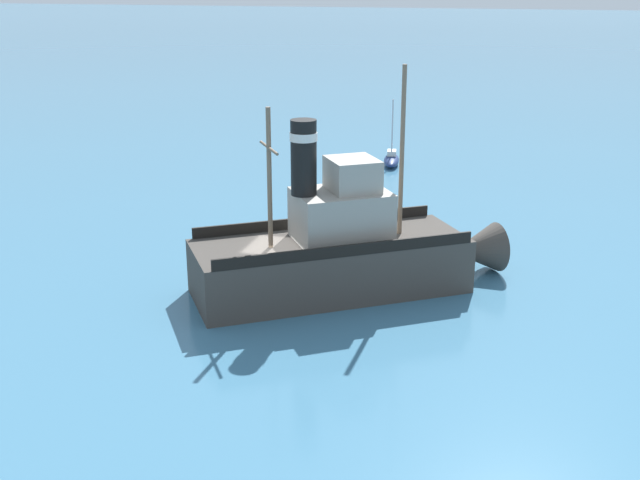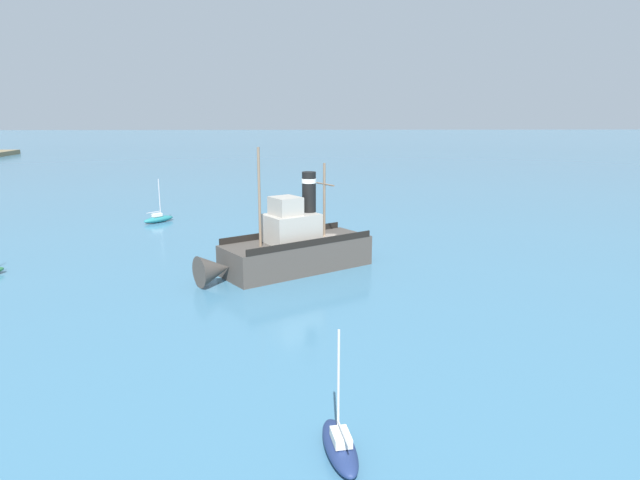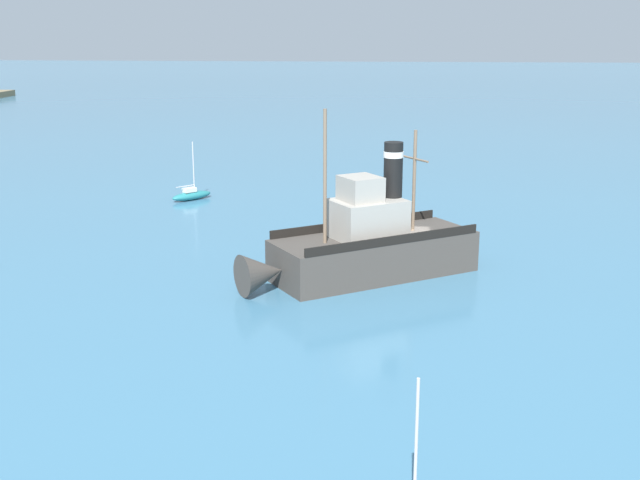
{
  "view_description": "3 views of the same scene",
  "coord_description": "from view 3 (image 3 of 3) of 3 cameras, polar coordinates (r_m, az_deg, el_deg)",
  "views": [
    {
      "loc": [
        30.93,
        10.39,
        13.58
      ],
      "look_at": [
        -3.26,
        1.0,
        1.7
      ],
      "focal_mm": 45.0,
      "sensor_mm": 36.0,
      "label": 1
    },
    {
      "loc": [
        -45.45,
        1.35,
        12.69
      ],
      "look_at": [
        0.65,
        0.1,
        1.99
      ],
      "focal_mm": 32.0,
      "sensor_mm": 36.0,
      "label": 2
    },
    {
      "loc": [
        -46.52,
        0.94,
        14.17
      ],
      "look_at": [
        -1.01,
        5.22,
        2.0
      ],
      "focal_mm": 45.0,
      "sensor_mm": 36.0,
      "label": 3
    }
  ],
  "objects": [
    {
      "name": "old_tugboat",
      "position": [
        46.58,
        3.24,
        -0.47
      ],
      "size": [
        10.83,
        13.84,
        9.9
      ],
      "color": "#423D38",
      "rests_on": "ground"
    },
    {
      "name": "sailboat_teal",
      "position": [
        68.76,
        -9.13,
        3.19
      ],
      "size": [
        3.58,
        3.34,
        4.9
      ],
      "color": "#23757A",
      "rests_on": "ground"
    },
    {
      "name": "ground_plane",
      "position": [
        48.64,
        6.25,
        -2.11
      ],
      "size": [
        600.0,
        600.0,
        0.0
      ],
      "primitive_type": "plane",
      "color": "teal"
    }
  ]
}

